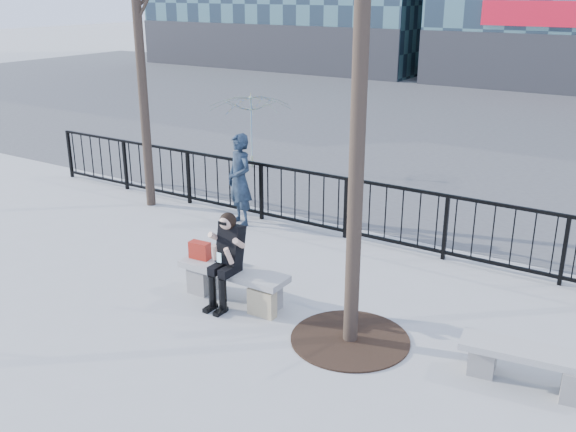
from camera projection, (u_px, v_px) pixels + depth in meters
The scene contains 11 objects.
ground at pixel (234, 300), 9.10m from camera, with size 120.00×120.00×0.00m, color #A1A09C.
street_surface at pixel (510, 123), 21.02m from camera, with size 60.00×23.00×0.01m, color #474747.
railing at pixel (336, 206), 11.30m from camera, with size 14.00×0.06×1.10m.
tree_grate at pixel (350, 339), 8.06m from camera, with size 1.50×1.50×0.02m, color black.
bench_main at pixel (233, 280), 9.00m from camera, with size 1.65×0.46×0.49m.
bench_second at pixel (529, 363), 7.07m from camera, with size 1.50×0.42×0.44m.
seated_woman at pixel (226, 260), 8.75m from camera, with size 0.50×0.64×1.34m.
handbag at pixel (200, 250), 9.22m from camera, with size 0.31×0.14×0.25m, color #AF2215.
shopping_bag at pixel (262, 303), 8.61m from camera, with size 0.40×0.15×0.38m, color beige.
standing_man at pixel (240, 180), 11.76m from camera, with size 0.63×0.41×1.71m, color black.
vendor_umbrella at pixel (250, 131), 15.48m from camera, with size 1.99×2.04×1.83m, color gold.
Camera 1 is at (5.04, -6.48, 4.17)m, focal length 40.00 mm.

